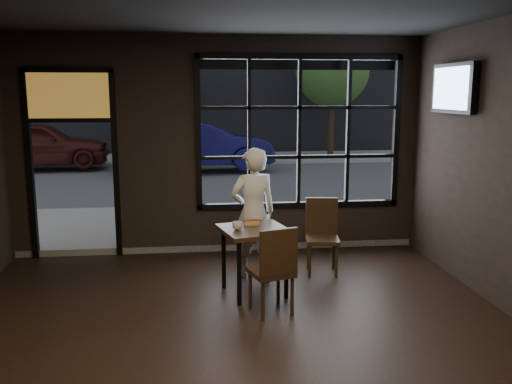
{
  "coord_description": "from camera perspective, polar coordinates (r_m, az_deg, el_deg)",
  "views": [
    {
      "loc": [
        -0.37,
        -4.48,
        2.39
      ],
      "look_at": [
        0.4,
        2.2,
        1.15
      ],
      "focal_mm": 38.0,
      "sensor_mm": 36.0,
      "label": 1
    }
  ],
  "objects": [
    {
      "name": "cup",
      "position": [
        6.33,
        -1.97,
        -3.58
      ],
      "size": [
        0.17,
        0.17,
        0.1
      ],
      "primitive_type": "imported",
      "rotation": [
        0.0,
        0.0,
        0.54
      ],
      "color": "silver",
      "rests_on": "cafe_table"
    },
    {
      "name": "cafe_table",
      "position": [
        6.53,
        -0.18,
        -7.24
      ],
      "size": [
        0.91,
        0.91,
        0.81
      ],
      "primitive_type": "cube",
      "rotation": [
        0.0,
        0.0,
        0.25
      ],
      "color": "#312113",
      "rests_on": "floor"
    },
    {
      "name": "stained_transom",
      "position": [
        8.16,
        -19.1,
        9.61
      ],
      "size": [
        1.2,
        0.06,
        0.7
      ],
      "primitive_type": "cube",
      "color": "orange",
      "rests_on": "ground"
    },
    {
      "name": "maroon_car",
      "position": [
        18.05,
        -21.93,
        4.7
      ],
      "size": [
        4.4,
        2.21,
        1.44
      ],
      "primitive_type": "imported",
      "rotation": [
        0.0,
        0.0,
        1.69
      ],
      "color": "#491814",
      "rests_on": "street_asphalt"
    },
    {
      "name": "street_asphalt",
      "position": [
        28.58,
        -5.86,
        5.55
      ],
      "size": [
        60.0,
        41.0,
        0.04
      ],
      "primitive_type": "cube",
      "color": "#545456",
      "rests_on": "ground"
    },
    {
      "name": "navy_car",
      "position": [
        16.41,
        -6.12,
        4.92
      ],
      "size": [
        4.6,
        2.17,
        1.46
      ],
      "primitive_type": "imported",
      "rotation": [
        0.0,
        0.0,
        1.72
      ],
      "color": "#14124C",
      "rests_on": "street_asphalt"
    },
    {
      "name": "tv",
      "position": [
        7.44,
        20.09,
        10.21
      ],
      "size": [
        0.12,
        1.08,
        0.63
      ],
      "primitive_type": "cube",
      "color": "black",
      "rests_on": "wall_right"
    },
    {
      "name": "tree_right",
      "position": [
        19.97,
        8.04,
        12.57
      ],
      "size": [
        2.63,
        2.63,
        4.5
      ],
      "color": "#332114",
      "rests_on": "street_asphalt"
    },
    {
      "name": "man",
      "position": [
        7.04,
        -0.3,
        -2.19
      ],
      "size": [
        0.69,
        0.53,
        1.7
      ],
      "primitive_type": "imported",
      "rotation": [
        0.0,
        0.0,
        3.37
      ],
      "color": "silver",
      "rests_on": "floor"
    },
    {
      "name": "window_frame",
      "position": [
        8.15,
        4.57,
        6.27
      ],
      "size": [
        3.06,
        0.12,
        2.28
      ],
      "primitive_type": "cube",
      "color": "black",
      "rests_on": "ground"
    },
    {
      "name": "chair_near",
      "position": [
        5.95,
        1.58,
        -8.11
      ],
      "size": [
        0.53,
        0.53,
        0.99
      ],
      "primitive_type": "cube",
      "rotation": [
        0.0,
        0.0,
        3.43
      ],
      "color": "#312113",
      "rests_on": "floor"
    },
    {
      "name": "chair_window",
      "position": [
        7.26,
        7.01,
        -4.74
      ],
      "size": [
        0.49,
        0.49,
        0.99
      ],
      "primitive_type": "cube",
      "rotation": [
        0.0,
        0.0,
        -0.15
      ],
      "color": "#312113",
      "rests_on": "floor"
    },
    {
      "name": "floor",
      "position": [
        5.09,
        -1.7,
        -17.67
      ],
      "size": [
        6.0,
        7.0,
        0.02
      ],
      "primitive_type": "cube",
      "color": "black",
      "rests_on": "ground"
    },
    {
      "name": "tree_left",
      "position": [
        19.3,
        -9.83,
        11.21
      ],
      "size": [
        2.25,
        2.25,
        3.83
      ],
      "color": "#332114",
      "rests_on": "street_asphalt"
    },
    {
      "name": "hotdog",
      "position": [
        6.56,
        -0.46,
        -3.24
      ],
      "size": [
        0.2,
        0.09,
        0.06
      ],
      "primitive_type": null,
      "rotation": [
        0.0,
        0.0,
        0.04
      ],
      "color": "tan",
      "rests_on": "cafe_table"
    }
  ]
}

